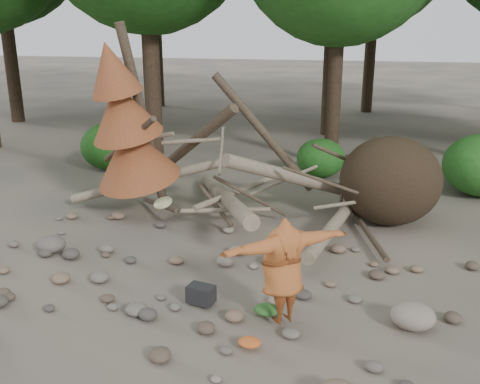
# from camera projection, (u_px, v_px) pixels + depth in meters

# --- Properties ---
(ground) EXTENTS (120.00, 120.00, 0.00)m
(ground) POSITION_uv_depth(u_px,v_px,m) (226.00, 303.00, 8.56)
(ground) COLOR #514C44
(ground) RESTS_ON ground
(deadfall_pile) EXTENTS (8.55, 5.24, 3.30)m
(deadfall_pile) POSITION_uv_depth(u_px,v_px,m) (363.00, 182.00, 11.76)
(deadfall_pile) COLOR #332619
(deadfall_pile) RESTS_ON ground
(dead_conifer) EXTENTS (2.06, 2.16, 4.35)m
(dead_conifer) POSITION_uv_depth(u_px,v_px,m) (127.00, 127.00, 11.73)
(dead_conifer) COLOR #4C3F30
(dead_conifer) RESTS_ON ground
(bush_left) EXTENTS (1.80, 1.80, 1.44)m
(bush_left) POSITION_uv_depth(u_px,v_px,m) (111.00, 146.00, 16.22)
(bush_left) COLOR #1A4D14
(bush_left) RESTS_ON ground
(bush_mid) EXTENTS (1.40, 1.40, 1.12)m
(bush_mid) POSITION_uv_depth(u_px,v_px,m) (321.00, 158.00, 15.45)
(bush_mid) COLOR #23611C
(bush_mid) RESTS_ON ground
(frisbee_thrower) EXTENTS (2.77, 1.63, 1.88)m
(frisbee_thrower) POSITION_uv_depth(u_px,v_px,m) (283.00, 270.00, 7.68)
(frisbee_thrower) COLOR #A95526
(frisbee_thrower) RESTS_ON ground
(backpack) EXTENTS (0.46, 0.36, 0.28)m
(backpack) POSITION_uv_depth(u_px,v_px,m) (201.00, 297.00, 8.45)
(backpack) COLOR black
(backpack) RESTS_ON ground
(cloth_green) EXTENTS (0.40, 0.33, 0.15)m
(cloth_green) POSITION_uv_depth(u_px,v_px,m) (267.00, 313.00, 8.13)
(cloth_green) COLOR #2B5D25
(cloth_green) RESTS_ON ground
(cloth_orange) EXTENTS (0.32, 0.26, 0.12)m
(cloth_orange) POSITION_uv_depth(u_px,v_px,m) (250.00, 345.00, 7.33)
(cloth_orange) COLOR #C15521
(cloth_orange) RESTS_ON ground
(boulder_mid_right) EXTENTS (0.65, 0.58, 0.39)m
(boulder_mid_right) POSITION_uv_depth(u_px,v_px,m) (413.00, 316.00, 7.81)
(boulder_mid_right) COLOR gray
(boulder_mid_right) RESTS_ON ground
(boulder_mid_left) EXTENTS (0.57, 0.51, 0.34)m
(boulder_mid_left) POSITION_uv_depth(u_px,v_px,m) (51.00, 244.00, 10.41)
(boulder_mid_left) COLOR #615851
(boulder_mid_left) RESTS_ON ground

